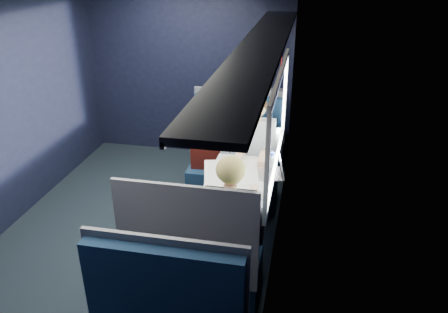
% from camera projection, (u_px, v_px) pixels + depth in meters
% --- Properties ---
extents(ground, '(2.80, 4.20, 0.01)m').
position_uv_depth(ground, '(140.00, 231.00, 4.60)').
color(ground, black).
extents(room_shell, '(3.00, 4.40, 2.40)m').
position_uv_depth(room_shell, '(130.00, 96.00, 3.96)').
color(room_shell, black).
rests_on(room_shell, ground).
extents(table, '(0.62, 1.00, 0.74)m').
position_uv_depth(table, '(238.00, 185.00, 4.14)').
color(table, '#54565E').
rests_on(table, ground).
extents(seat_bay_near, '(1.04, 0.62, 1.26)m').
position_uv_depth(seat_bay_near, '(233.00, 166.00, 5.04)').
color(seat_bay_near, '#0B1D34').
rests_on(seat_bay_near, ground).
extents(seat_bay_far, '(1.04, 0.62, 1.26)m').
position_uv_depth(seat_bay_far, '(197.00, 262.00, 3.50)').
color(seat_bay_far, '#0B1D34').
rests_on(seat_bay_far, ground).
extents(seat_row_front, '(1.04, 0.51, 1.16)m').
position_uv_depth(seat_row_front, '(246.00, 137.00, 5.87)').
color(seat_row_front, '#0B1D34').
rests_on(seat_row_front, ground).
extents(man, '(0.53, 0.56, 1.32)m').
position_uv_depth(man, '(255.00, 150.00, 4.72)').
color(man, black).
rests_on(man, ground).
extents(woman, '(0.53, 0.56, 1.32)m').
position_uv_depth(woman, '(231.00, 221.00, 3.47)').
color(woman, black).
rests_on(woman, ground).
extents(papers, '(0.71, 0.88, 0.01)m').
position_uv_depth(papers, '(233.00, 178.00, 4.09)').
color(papers, white).
rests_on(papers, table).
extents(laptop, '(0.27, 0.32, 0.22)m').
position_uv_depth(laptop, '(275.00, 169.00, 4.13)').
color(laptop, silver).
rests_on(laptop, table).
extents(bottle_small, '(0.06, 0.06, 0.20)m').
position_uv_depth(bottle_small, '(272.00, 163.00, 4.20)').
color(bottle_small, silver).
rests_on(bottle_small, table).
extents(cup, '(0.07, 0.07, 0.09)m').
position_uv_depth(cup, '(273.00, 157.00, 4.41)').
color(cup, white).
rests_on(cup, table).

